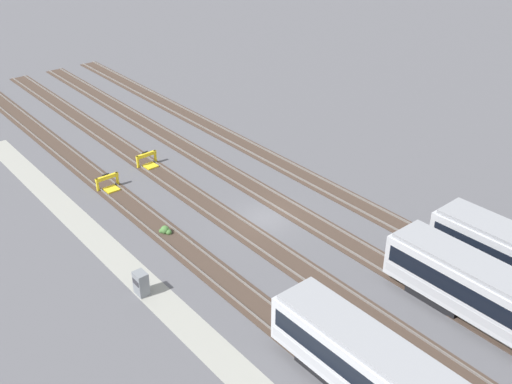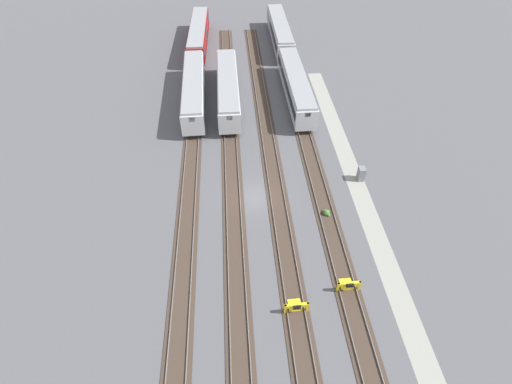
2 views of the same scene
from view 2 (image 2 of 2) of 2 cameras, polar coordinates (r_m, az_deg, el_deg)
ground_plane at (r=42.03m, az=-0.11°, el=-0.76°), size 400.00×400.00×0.00m
service_walkway at (r=44.03m, az=14.56°, el=0.01°), size 54.00×2.00×0.01m
rail_track_nearest at (r=42.92m, az=9.23°, el=-0.23°), size 90.00×2.24×0.21m
rail_track_near_inner at (r=42.18m, az=3.05°, el=-0.55°), size 90.00×2.24×0.21m
rail_track_middle at (r=41.94m, az=-3.28°, el=-0.87°), size 90.00×2.24×0.21m
rail_track_far_inner at (r=42.22m, az=-9.61°, el=-1.19°), size 90.00×2.24×0.21m
subway_car_front_row_leftmost at (r=56.65m, az=-4.04°, el=14.56°), size 18.01×2.93×3.70m
subway_car_front_row_left_inner at (r=56.86m, az=-8.89°, el=14.27°), size 18.06×3.27×3.70m
subway_car_front_row_centre at (r=57.39m, az=5.70°, el=14.86°), size 18.02×3.00×3.70m
subway_car_front_row_right_inner at (r=74.54m, az=3.40°, el=21.91°), size 18.01×2.92×3.70m
subway_car_front_row_rightmost at (r=73.73m, az=-8.21°, el=21.33°), size 18.07×3.28×3.70m
bumper_stop_nearest_track at (r=35.36m, az=12.96°, el=-12.76°), size 1.35×2.00×1.22m
bumper_stop_near_inner_track at (r=33.59m, az=5.70°, el=-15.89°), size 1.37×2.01×1.22m
electrical_cabinet at (r=45.09m, az=14.80°, el=2.54°), size 0.90×0.73×1.60m
weed_clump at (r=40.74m, az=10.02°, el=-2.92°), size 0.92×0.70×0.64m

